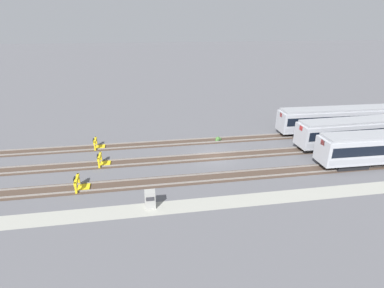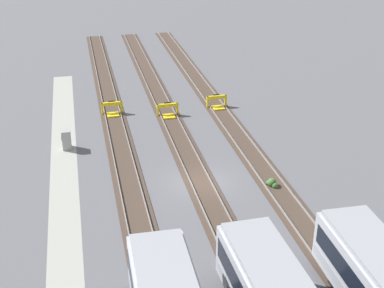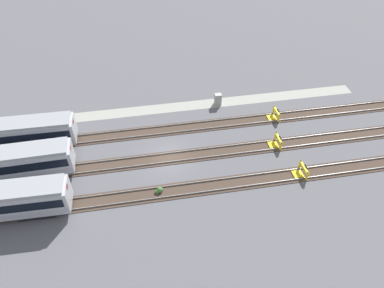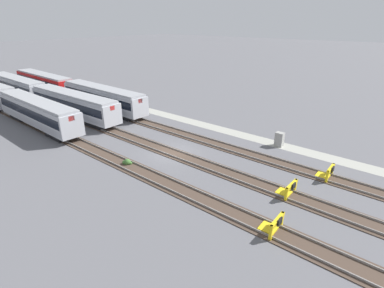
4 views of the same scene
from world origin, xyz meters
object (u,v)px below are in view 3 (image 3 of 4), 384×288
(bumper_stop_nearest_track, at_px, (274,115))
(weed_clump, at_px, (159,190))
(bumper_stop_middle_track, at_px, (301,171))
(electrical_cabinet, at_px, (218,99))
(bumper_stop_near_inner_track, at_px, (276,142))

(bumper_stop_nearest_track, xyz_separation_m, weed_clump, (15.94, 9.77, -0.27))
(bumper_stop_middle_track, distance_m, electrical_cabinet, 15.42)
(bumper_stop_nearest_track, height_order, bumper_stop_near_inner_track, same)
(bumper_stop_middle_track, bearing_deg, bumper_stop_nearest_track, -92.34)
(bumper_stop_middle_track, relative_size, weed_clump, 2.18)
(bumper_stop_nearest_track, xyz_separation_m, bumper_stop_near_inner_track, (1.51, 4.97, 0.00))
(bumper_stop_middle_track, bearing_deg, bumper_stop_near_inner_track, -77.52)
(bumper_stop_near_inner_track, xyz_separation_m, weed_clump, (14.42, 4.80, -0.27))
(bumper_stop_nearest_track, height_order, weed_clump, bumper_stop_nearest_track)
(electrical_cabinet, bearing_deg, bumper_stop_nearest_track, 147.13)
(electrical_cabinet, bearing_deg, bumper_stop_middle_track, 113.26)
(bumper_stop_middle_track, xyz_separation_m, weed_clump, (15.53, -0.19, -0.27))
(bumper_stop_nearest_track, bearing_deg, bumper_stop_middle_track, 87.66)
(weed_clump, bearing_deg, bumper_stop_near_inner_track, -161.60)
(bumper_stop_near_inner_track, relative_size, bumper_stop_middle_track, 1.00)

